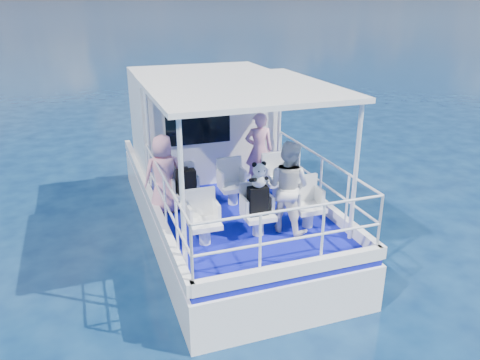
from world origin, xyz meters
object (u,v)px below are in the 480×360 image
Objects in this scene: passenger_stbd_aft at (288,187)px; backpack_center at (258,201)px; panda at (259,175)px; passenger_port_fwd at (164,174)px.

backpack_center is (-0.53, -0.04, -0.15)m from passenger_stbd_aft.
panda is at bearing -14.99° from backpack_center.
passenger_port_fwd is 3.46× the size of panda.
passenger_port_fwd is 0.93× the size of passenger_stbd_aft.
passenger_stbd_aft reaches higher than backpack_center.
passenger_stbd_aft is at bearing 4.68° from panda.
panda is (-0.52, -0.04, 0.29)m from passenger_stbd_aft.
passenger_stbd_aft reaches higher than passenger_port_fwd.
passenger_port_fwd is 3.02× the size of backpack_center.
passenger_port_fwd reaches higher than backpack_center.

